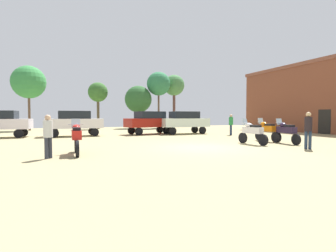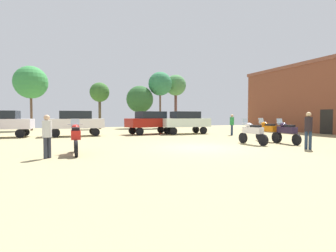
{
  "view_description": "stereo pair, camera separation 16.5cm",
  "coord_description": "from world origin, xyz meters",
  "px_view_note": "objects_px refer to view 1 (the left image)",
  "views": [
    {
      "loc": [
        -6.35,
        -11.41,
        1.62
      ],
      "look_at": [
        -0.65,
        2.72,
        1.03
      ],
      "focal_mm": 27.44,
      "sensor_mm": 36.0,
      "label": 1
    },
    {
      "loc": [
        -6.2,
        -11.47,
        1.62
      ],
      "look_at": [
        -0.65,
        2.72,
        1.03
      ],
      "focal_mm": 27.44,
      "sensor_mm": 36.0,
      "label": 2
    }
  ],
  "objects_px": {
    "car_4": "(150,121)",
    "tree_1": "(29,82)",
    "person_2": "(48,133)",
    "tree_2": "(174,86)",
    "car_3": "(74,121)",
    "motorcycle_4": "(286,131)",
    "motorcycle_5": "(267,130)",
    "tree_6": "(98,93)",
    "person_1": "(308,127)",
    "person_3": "(231,123)",
    "car_2": "(184,121)",
    "tree_5": "(159,84)",
    "motorcycle_7": "(252,132)",
    "brick_building": "(333,97)",
    "motorcycle_3": "(76,137)",
    "tree_4": "(138,99)"
  },
  "relations": [
    {
      "from": "car_4",
      "to": "tree_1",
      "type": "xyz_separation_m",
      "value": [
        -10.58,
        10.24,
        4.11
      ]
    },
    {
      "from": "person_2",
      "to": "tree_2",
      "type": "bearing_deg",
      "value": -167.32
    },
    {
      "from": "car_3",
      "to": "motorcycle_4",
      "type": "bearing_deg",
      "value": -135.04
    },
    {
      "from": "motorcycle_5",
      "to": "tree_6",
      "type": "bearing_deg",
      "value": 114.07
    },
    {
      "from": "person_1",
      "to": "person_3",
      "type": "distance_m",
      "value": 9.2
    },
    {
      "from": "motorcycle_4",
      "to": "motorcycle_5",
      "type": "relative_size",
      "value": 1.01
    },
    {
      "from": "car_4",
      "to": "person_1",
      "type": "height_order",
      "value": "car_4"
    },
    {
      "from": "car_4",
      "to": "tree_2",
      "type": "distance_m",
      "value": 14.8
    },
    {
      "from": "car_2",
      "to": "person_1",
      "type": "height_order",
      "value": "car_2"
    },
    {
      "from": "tree_1",
      "to": "tree_5",
      "type": "xyz_separation_m",
      "value": [
        15.22,
        0.34,
        0.56
      ]
    },
    {
      "from": "car_2",
      "to": "car_4",
      "type": "bearing_deg",
      "value": 75.05
    },
    {
      "from": "car_2",
      "to": "car_3",
      "type": "distance_m",
      "value": 9.3
    },
    {
      "from": "motorcycle_7",
      "to": "tree_2",
      "type": "bearing_deg",
      "value": 72.68
    },
    {
      "from": "brick_building",
      "to": "tree_1",
      "type": "relative_size",
      "value": 2.65
    },
    {
      "from": "motorcycle_4",
      "to": "car_4",
      "type": "xyz_separation_m",
      "value": [
        -4.91,
        10.38,
        0.46
      ]
    },
    {
      "from": "person_3",
      "to": "tree_2",
      "type": "bearing_deg",
      "value": 13.31
    },
    {
      "from": "brick_building",
      "to": "motorcycle_3",
      "type": "xyz_separation_m",
      "value": [
        -23.91,
        -5.97,
        -2.7
      ]
    },
    {
      "from": "tree_1",
      "to": "tree_5",
      "type": "relative_size",
      "value": 0.95
    },
    {
      "from": "brick_building",
      "to": "motorcycle_7",
      "type": "distance_m",
      "value": 15.82
    },
    {
      "from": "motorcycle_3",
      "to": "tree_5",
      "type": "xyz_separation_m",
      "value": [
        11.17,
        20.88,
        5.11
      ]
    },
    {
      "from": "motorcycle_5",
      "to": "tree_4",
      "type": "relative_size",
      "value": 0.39
    },
    {
      "from": "person_2",
      "to": "car_3",
      "type": "bearing_deg",
      "value": -140.72
    },
    {
      "from": "motorcycle_3",
      "to": "tree_2",
      "type": "xyz_separation_m",
      "value": [
        13.98,
        22.2,
        5.12
      ]
    },
    {
      "from": "tree_2",
      "to": "tree_5",
      "type": "bearing_deg",
      "value": -154.72
    },
    {
      "from": "person_2",
      "to": "car_2",
      "type": "bearing_deg",
      "value": 180.0
    },
    {
      "from": "brick_building",
      "to": "person_1",
      "type": "xyz_separation_m",
      "value": [
        -13.48,
        -8.35,
        -2.37
      ]
    },
    {
      "from": "motorcycle_4",
      "to": "tree_4",
      "type": "bearing_deg",
      "value": 104.51
    },
    {
      "from": "brick_building",
      "to": "car_2",
      "type": "bearing_deg",
      "value": 166.1
    },
    {
      "from": "motorcycle_7",
      "to": "motorcycle_5",
      "type": "bearing_deg",
      "value": 21.41
    },
    {
      "from": "car_3",
      "to": "tree_6",
      "type": "xyz_separation_m",
      "value": [
        3.14,
        10.98,
        3.29
      ]
    },
    {
      "from": "person_3",
      "to": "tree_1",
      "type": "bearing_deg",
      "value": 68.75
    },
    {
      "from": "car_2",
      "to": "tree_6",
      "type": "height_order",
      "value": "tree_6"
    },
    {
      "from": "tree_1",
      "to": "person_2",
      "type": "bearing_deg",
      "value": -81.92
    },
    {
      "from": "motorcycle_4",
      "to": "car_2",
      "type": "relative_size",
      "value": 0.5
    },
    {
      "from": "car_2",
      "to": "tree_1",
      "type": "height_order",
      "value": "tree_1"
    },
    {
      "from": "car_2",
      "to": "car_3",
      "type": "xyz_separation_m",
      "value": [
        -9.27,
        0.82,
        0.0
      ]
    },
    {
      "from": "car_4",
      "to": "person_1",
      "type": "relative_size",
      "value": 2.55
    },
    {
      "from": "motorcycle_4",
      "to": "motorcycle_7",
      "type": "bearing_deg",
      "value": 175.0
    },
    {
      "from": "brick_building",
      "to": "car_4",
      "type": "height_order",
      "value": "brick_building"
    },
    {
      "from": "tree_1",
      "to": "tree_4",
      "type": "relative_size",
      "value": 1.27
    },
    {
      "from": "motorcycle_3",
      "to": "tree_2",
      "type": "bearing_deg",
      "value": 58.11
    },
    {
      "from": "motorcycle_3",
      "to": "person_2",
      "type": "distance_m",
      "value": 1.26
    },
    {
      "from": "person_2",
      "to": "person_1",
      "type": "bearing_deg",
      "value": 127.54
    },
    {
      "from": "car_2",
      "to": "car_4",
      "type": "distance_m",
      "value": 3.08
    },
    {
      "from": "car_3",
      "to": "person_2",
      "type": "relative_size",
      "value": 2.64
    },
    {
      "from": "motorcycle_5",
      "to": "tree_2",
      "type": "relative_size",
      "value": 0.29
    },
    {
      "from": "car_4",
      "to": "tree_6",
      "type": "relative_size",
      "value": 0.8
    },
    {
      "from": "car_2",
      "to": "tree_5",
      "type": "bearing_deg",
      "value": -8.99
    },
    {
      "from": "car_4",
      "to": "tree_5",
      "type": "bearing_deg",
      "value": -35.46
    },
    {
      "from": "motorcycle_7",
      "to": "person_2",
      "type": "relative_size",
      "value": 1.3
    }
  ]
}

